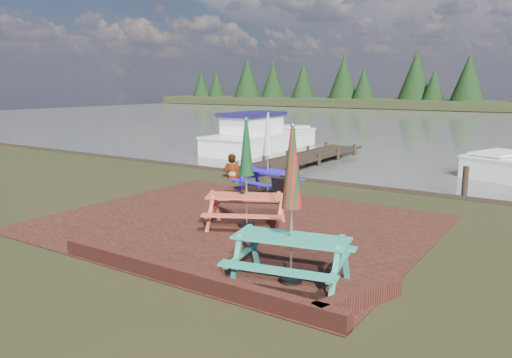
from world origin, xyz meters
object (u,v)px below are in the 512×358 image
object	(u,v)px
chalkboard	(283,191)
picnic_table_blue	(268,166)
picnic_table_red	(246,190)
jetty	(306,157)
person	(232,154)
boat_jetty	(260,138)
picnic_table_teal	(291,230)

from	to	relation	value
chalkboard	picnic_table_blue	bearing A→B (deg)	144.42
picnic_table_red	jetty	size ratio (longest dim) A/B	0.29
person	chalkboard	bearing A→B (deg)	127.01
boat_jetty	person	world-z (taller)	boat_jetty
picnic_table_teal	person	distance (m)	9.84
picnic_table_teal	picnic_table_red	distance (m)	3.49
picnic_table_blue	jetty	distance (m)	7.40
jetty	boat_jetty	distance (m)	5.16
chalkboard	picnic_table_teal	bearing A→B (deg)	-51.35
picnic_table_teal	chalkboard	size ratio (longest dim) A/B	3.38
picnic_table_blue	picnic_table_red	bearing A→B (deg)	-58.36
boat_jetty	person	xyz separation A→B (m)	(4.17, -8.29, 0.40)
picnic_table_blue	boat_jetty	size ratio (longest dim) A/B	0.31
picnic_table_blue	chalkboard	distance (m)	1.63
jetty	person	world-z (taller)	person
picnic_table_red	boat_jetty	world-z (taller)	picnic_table_red
picnic_table_teal	boat_jetty	bearing A→B (deg)	112.82
picnic_table_blue	boat_jetty	distance (m)	11.84
chalkboard	person	world-z (taller)	person
picnic_table_red	picnic_table_blue	bearing A→B (deg)	87.20
picnic_table_teal	person	bearing A→B (deg)	120.27
picnic_table_teal	boat_jetty	xyz separation A→B (m)	(-10.76, 15.59, -0.47)
picnic_table_teal	chalkboard	distance (m)	5.61
picnic_table_red	person	size ratio (longest dim) A/B	1.46
boat_jetty	person	bearing A→B (deg)	-64.40
jetty	chalkboard	bearing A→B (deg)	-66.50
picnic_table_teal	picnic_table_red	xyz separation A→B (m)	(-2.56, 2.37, -0.04)
jetty	boat_jetty	world-z (taller)	boat_jetty
picnic_table_teal	picnic_table_blue	bearing A→B (deg)	113.56
picnic_table_teal	chalkboard	bearing A→B (deg)	110.13
picnic_table_blue	person	distance (m)	2.90
picnic_table_teal	boat_jetty	world-z (taller)	picnic_table_teal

